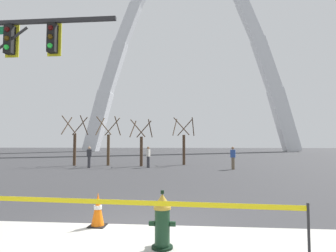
# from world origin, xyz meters

# --- Properties ---
(ground_plane) EXTENTS (240.00, 240.00, 0.00)m
(ground_plane) POSITION_xyz_m (0.00, 0.00, 0.00)
(ground_plane) COLOR #333335
(fire_hydrant) EXTENTS (0.46, 0.48, 0.99)m
(fire_hydrant) POSITION_xyz_m (0.66, -1.25, 0.47)
(fire_hydrant) COLOR black
(fire_hydrant) RESTS_ON ground
(caution_tape_barrier) EXTENTS (5.48, 0.38, 0.92)m
(caution_tape_barrier) POSITION_xyz_m (0.17, -1.59, 0.64)
(caution_tape_barrier) COLOR #232326
(caution_tape_barrier) RESTS_ON ground
(traffic_cone_by_hydrant) EXTENTS (0.36, 0.36, 0.73)m
(traffic_cone_by_hydrant) POSITION_xyz_m (-0.88, -0.09, 0.36)
(traffic_cone_by_hydrant) COLOR black
(traffic_cone_by_hydrant) RESTS_ON ground
(traffic_signal_gantry) EXTENTS (5.02, 0.44, 6.00)m
(traffic_signal_gantry) POSITION_xyz_m (-4.78, 2.02, 4.07)
(traffic_signal_gantry) COLOR #232326
(traffic_signal_gantry) RESTS_ON ground
(monument_arch) EXTENTS (50.50, 3.23, 51.32)m
(monument_arch) POSITION_xyz_m (0.00, 60.81, 22.22)
(monument_arch) COLOR silver
(monument_arch) RESTS_ON ground
(tree_far_left) EXTENTS (1.89, 1.90, 4.10)m
(tree_far_left) POSITION_xyz_m (-8.60, 16.57, 1.82)
(tree_far_left) COLOR #473323
(tree_far_left) RESTS_ON ground
(tree_left_mid) EXTENTS (1.87, 1.88, 4.04)m
(tree_left_mid) POSITION_xyz_m (-5.87, 16.97, 1.80)
(tree_left_mid) COLOR brown
(tree_left_mid) RESTS_ON ground
(tree_center_left) EXTENTS (1.73, 1.74, 3.74)m
(tree_center_left) POSITION_xyz_m (-2.99, 16.46, 1.66)
(tree_center_left) COLOR #473323
(tree_center_left) RESTS_ON ground
(tree_center_right) EXTENTS (1.86, 1.87, 4.02)m
(tree_center_right) POSITION_xyz_m (0.37, 18.23, 1.79)
(tree_center_right) COLOR #473323
(tree_center_right) RESTS_ON ground
(pedestrian_walking_left) EXTENTS (0.38, 0.28, 1.59)m
(pedestrian_walking_left) POSITION_xyz_m (3.96, 14.13, 0.82)
(pedestrian_walking_left) COLOR brown
(pedestrian_walking_left) RESTS_ON ground
(pedestrian_standing_center) EXTENTS (0.38, 0.28, 1.59)m
(pedestrian_standing_center) POSITION_xyz_m (-6.55, 14.43, 0.82)
(pedestrian_standing_center) COLOR #38383D
(pedestrian_standing_center) RESTS_ON ground
(pedestrian_walking_right) EXTENTS (0.29, 0.38, 1.59)m
(pedestrian_walking_right) POSITION_xyz_m (-2.21, 15.13, 0.82)
(pedestrian_walking_right) COLOR #38383D
(pedestrian_walking_right) RESTS_ON ground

